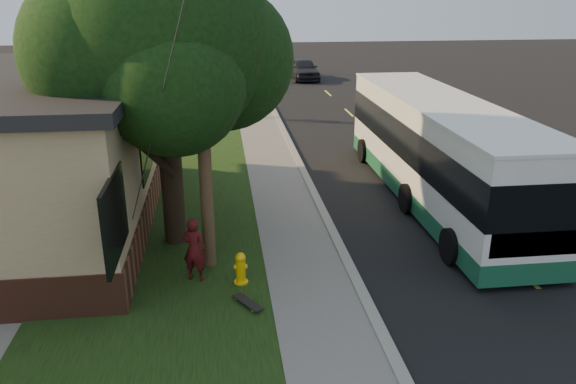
% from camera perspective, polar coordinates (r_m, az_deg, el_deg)
% --- Properties ---
extents(ground, '(120.00, 120.00, 0.00)m').
position_cam_1_polar(ground, '(13.23, 6.67, -8.71)').
color(ground, black).
rests_on(ground, ground).
extents(road, '(8.00, 80.00, 0.01)m').
position_cam_1_polar(road, '(23.22, 10.62, 3.87)').
color(road, black).
rests_on(road, ground).
extents(curb, '(0.25, 80.00, 0.12)m').
position_cam_1_polar(curb, '(22.34, 0.77, 3.72)').
color(curb, gray).
rests_on(curb, ground).
extents(sidewalk, '(2.00, 80.00, 0.08)m').
position_cam_1_polar(sidewalk, '(22.24, -1.79, 3.58)').
color(sidewalk, slate).
rests_on(sidewalk, ground).
extents(grass_verge, '(5.00, 80.00, 0.07)m').
position_cam_1_polar(grass_verge, '(22.21, -10.83, 3.20)').
color(grass_verge, black).
rests_on(grass_verge, ground).
extents(fire_hydrant, '(0.32, 0.32, 0.74)m').
position_cam_1_polar(fire_hydrant, '(12.70, -4.83, -7.71)').
color(fire_hydrant, yellow).
rests_on(fire_hydrant, grass_verge).
extents(utility_pole, '(2.86, 3.21, 9.07)m').
position_cam_1_polar(utility_pole, '(12.36, -8.95, 11.90)').
color(utility_pole, '#473321').
rests_on(utility_pole, ground).
extents(leafy_tree, '(6.30, 6.00, 7.80)m').
position_cam_1_polar(leafy_tree, '(14.00, -12.56, 14.81)').
color(leafy_tree, black).
rests_on(leafy_tree, grass_verge).
extents(bare_tree_near, '(1.38, 1.21, 4.31)m').
position_cam_1_polar(bare_tree_near, '(29.55, -8.25, 11.69)').
color(bare_tree_near, black).
rests_on(bare_tree_near, grass_verge).
extents(bare_tree_far, '(1.38, 1.21, 4.03)m').
position_cam_1_polar(bare_tree_far, '(41.47, -7.31, 13.87)').
color(bare_tree_far, black).
rests_on(bare_tree_far, grass_verge).
extents(traffic_signal, '(0.18, 0.22, 5.50)m').
position_cam_1_polar(traffic_signal, '(45.48, -2.80, 16.00)').
color(traffic_signal, '#2D2D30').
rests_on(traffic_signal, ground).
extents(transit_bus, '(2.70, 11.72, 3.17)m').
position_cam_1_polar(transit_bus, '(17.92, 15.04, 4.33)').
color(transit_bus, silver).
rests_on(transit_bus, ground).
extents(skateboarder, '(0.64, 0.52, 1.50)m').
position_cam_1_polar(skateboarder, '(12.80, -9.52, -5.76)').
color(skateboarder, '#4E0F12').
rests_on(skateboarder, grass_verge).
extents(skateboard_main, '(0.65, 0.84, 0.08)m').
position_cam_1_polar(skateboard_main, '(12.00, -4.10, -11.13)').
color(skateboard_main, black).
rests_on(skateboard_main, grass_verge).
extents(dumpster, '(1.53, 1.24, 1.30)m').
position_cam_1_polar(dumpster, '(20.62, -20.57, 2.86)').
color(dumpster, '#133119').
rests_on(dumpster, building_lot).
extents(distant_car, '(2.04, 4.61, 1.54)m').
position_cam_1_polar(distant_car, '(41.99, 1.58, 12.40)').
color(distant_car, black).
rests_on(distant_car, ground).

